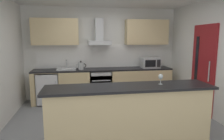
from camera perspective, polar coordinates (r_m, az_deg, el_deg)
ground at (r=4.35m, az=0.36°, el=-14.78°), size 5.35×4.82×0.02m
wall_back at (r=5.95m, az=-2.89°, el=4.73°), size 5.35×0.12×2.60m
wall_right at (r=4.91m, az=27.09°, el=2.83°), size 0.12×4.82×2.60m
backsplash_tile at (r=5.88m, az=-2.81°, el=4.00°), size 3.70×0.02×0.66m
counter_back at (r=5.70m, az=-2.38°, el=-4.11°), size 3.83×0.60×0.90m
counter_island at (r=3.46m, az=4.89°, el=-12.27°), size 2.78×0.64×0.97m
upper_cabinets at (r=5.70m, az=-2.67°, el=10.68°), size 3.78×0.32×0.70m
side_door at (r=5.12m, az=24.35°, el=0.16°), size 0.08×0.85×2.05m
oven at (r=5.66m, az=-3.36°, el=-4.10°), size 0.60×0.62×0.80m
refrigerator at (r=5.70m, az=-17.54°, el=-4.80°), size 0.58×0.60×0.85m
microwave at (r=5.86m, az=10.77°, el=2.06°), size 0.50×0.38×0.30m
sink at (r=5.56m, az=-12.76°, el=0.37°), size 0.50×0.40×0.26m
kettle at (r=5.50m, az=-8.81°, el=1.19°), size 0.29×0.15×0.24m
range_hood at (r=5.64m, az=-3.63°, el=9.44°), size 0.62×0.45×0.72m
wine_glass at (r=3.51m, az=13.64°, el=-1.96°), size 0.08×0.08×0.18m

